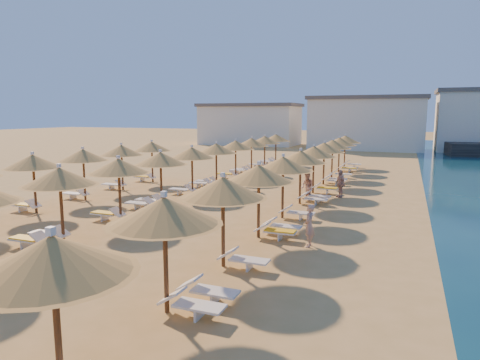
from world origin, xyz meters
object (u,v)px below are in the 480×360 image
at_px(beachgoer_b, 307,187).
at_px(parasol_row_east, 293,161).
at_px(beachgoer_c, 340,184).
at_px(parasol_row_west, 177,156).
at_px(beachgoer_a, 309,226).

bearing_deg(beachgoer_b, parasol_row_east, -50.78).
distance_m(parasol_row_east, beachgoer_c, 5.03).
xyz_separation_m(parasol_row_west, beachgoer_b, (6.80, 2.73, -1.73)).
relative_size(parasol_row_east, beachgoer_a, 25.85).
height_order(beachgoer_c, beachgoer_b, beachgoer_c).
distance_m(parasol_row_east, parasol_row_west, 6.62).
bearing_deg(parasol_row_west, parasol_row_east, 0.00).
xyz_separation_m(parasol_row_east, parasol_row_west, (-6.62, 0.00, 0.00)).
bearing_deg(parasol_row_west, beachgoer_a, -33.02).
xyz_separation_m(parasol_row_west, beachgoer_c, (8.40, 4.37, -1.72)).
bearing_deg(beachgoer_c, beachgoer_b, -80.01).
distance_m(parasol_row_east, beachgoer_b, 3.24).
relative_size(parasol_row_west, beachgoer_c, 25.27).
relative_size(beachgoer_a, beachgoer_b, 1.00).
distance_m(beachgoer_c, beachgoer_b, 2.29).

